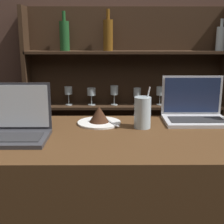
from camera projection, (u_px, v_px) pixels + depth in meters
name	position (u px, v px, depth m)	size (l,w,h in m)	color
back_wall	(116.00, 48.00, 2.43)	(7.00, 0.06, 2.70)	#4C3328
back_shelf	(125.00, 109.00, 2.47)	(1.53, 0.18, 1.65)	#332114
laptop_near	(13.00, 126.00, 1.39)	(0.32, 0.23, 0.24)	#333338
laptop_far	(194.00, 111.00, 1.66)	(0.33, 0.23, 0.23)	silver
cake_plate	(99.00, 117.00, 1.61)	(0.22, 0.22, 0.09)	white
water_glass	(142.00, 112.00, 1.53)	(0.08, 0.08, 0.21)	silver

